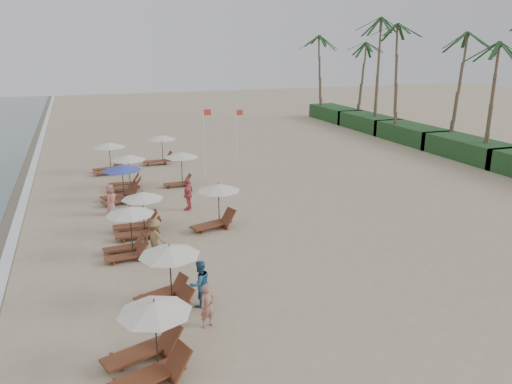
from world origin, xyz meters
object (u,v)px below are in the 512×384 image
object	(u,v)px
inland_station_1	(180,164)
beachgoer_far_b	(111,200)
lounger_station_1	(165,276)
lounger_station_6	(107,156)
beachgoer_mid_a	(200,284)
beachgoer_far_a	(188,194)
inland_station_2	(159,148)
lounger_station_2	(127,231)
lounger_station_4	(119,183)
lounger_station_5	(126,172)
lounger_station_3	(138,216)
beachgoer_mid_b	(155,238)
flag_pole_near	(204,138)
inland_station_0	(215,203)
beachgoer_near	(208,306)
lounger_station_0	(145,343)

from	to	relation	value
inland_station_1	beachgoer_far_b	size ratio (longest dim) A/B	1.45
lounger_station_1	lounger_station_6	xyz separation A→B (m)	(-0.58, 20.41, 0.06)
beachgoer_mid_a	beachgoer_far_a	size ratio (longest dim) A/B	0.94
inland_station_2	lounger_station_2	bearing A→B (deg)	-103.78
lounger_station_4	lounger_station_5	distance (m)	2.67
lounger_station_3	beachgoer_far_a	world-z (taller)	lounger_station_3
inland_station_2	beachgoer_mid_a	world-z (taller)	inland_station_2
inland_station_1	beachgoer_mid_a	bearing A→B (deg)	-99.03
lounger_station_5	lounger_station_4	bearing A→B (deg)	-103.78
lounger_station_3	lounger_station_5	xyz separation A→B (m)	(0.30, 8.34, 0.19)
lounger_station_6	beachgoer_mid_b	bearing A→B (deg)	-86.76
beachgoer_mid_a	flag_pole_near	distance (m)	18.32
lounger_station_4	beachgoer_far_a	size ratio (longest dim) A/B	1.42
inland_station_2	inland_station_1	bearing A→B (deg)	-87.69
inland_station_0	flag_pole_near	bearing A→B (deg)	78.53
lounger_station_1	lounger_station_4	bearing A→B (deg)	91.72
beachgoer_mid_a	lounger_station_3	bearing A→B (deg)	-102.72
inland_station_0	inland_station_1	distance (m)	8.35
lounger_station_2	beachgoer_far_a	distance (m)	6.68
lounger_station_1	beachgoer_mid_a	size ratio (longest dim) A/B	1.44
beachgoer_far_b	lounger_station_4	bearing A→B (deg)	10.40
beachgoer_near	beachgoer_mid_b	size ratio (longest dim) A/B	0.85
lounger_station_1	beachgoer_far_a	size ratio (longest dim) A/B	1.35
lounger_station_3	inland_station_1	distance (m)	8.85
lounger_station_3	inland_station_2	bearing A→B (deg)	76.76
inland_station_2	lounger_station_6	bearing A→B (deg)	-157.90
inland_station_0	beachgoer_far_b	distance (m)	6.18
lounger_station_2	lounger_station_3	bearing A→B (deg)	73.13
lounger_station_4	beachgoer_far_b	world-z (taller)	lounger_station_4
lounger_station_0	beachgoer_far_a	bearing A→B (deg)	72.92
lounger_station_0	beachgoer_mid_a	world-z (taller)	lounger_station_0
lounger_station_0	lounger_station_3	xyz separation A→B (m)	(1.13, 10.96, -0.00)
lounger_station_0	beachgoer_far_a	xyz separation A→B (m)	(4.27, 13.88, -0.04)
lounger_station_4	beachgoer_far_a	world-z (taller)	lounger_station_4
lounger_station_3	beachgoer_mid_a	bearing A→B (deg)	-81.16
lounger_station_1	beachgoer_far_b	xyz separation A→B (m)	(-1.07, 10.89, -0.32)
beachgoer_far_a	flag_pole_near	world-z (taller)	flag_pole_near
lounger_station_6	beachgoer_mid_a	world-z (taller)	lounger_station_6
lounger_station_5	lounger_station_6	world-z (taller)	lounger_station_5
beachgoer_mid_b	beachgoer_far_a	world-z (taller)	beachgoer_far_a
lounger_station_0	flag_pole_near	distance (m)	22.02
lounger_station_0	lounger_station_5	size ratio (longest dim) A/B	1.08
lounger_station_2	inland_station_1	bearing A→B (deg)	66.94
lounger_station_4	lounger_station_6	bearing A→B (deg)	91.42
lounger_station_0	beachgoer_mid_b	distance (m)	8.15
beachgoer_mid_a	beachgoer_far_b	size ratio (longest dim) A/B	1.00
lounger_station_3	beachgoer_mid_b	bearing A→B (deg)	-82.56
beachgoer_far_a	lounger_station_4	bearing A→B (deg)	-93.08
beachgoer_mid_a	beachgoer_far_b	distance (m)	11.51
lounger_station_6	beachgoer_far_a	bearing A→B (deg)	-70.13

